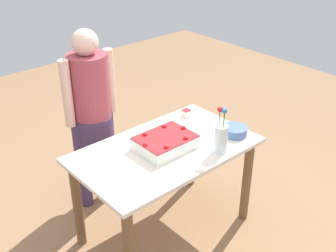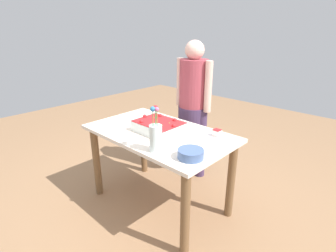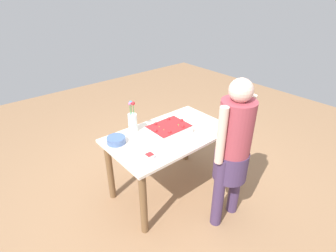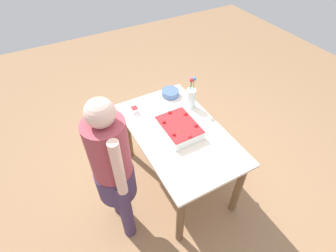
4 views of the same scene
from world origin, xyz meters
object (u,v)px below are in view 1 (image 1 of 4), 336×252
at_px(sheet_cake, 165,143).
at_px(flower_vase, 221,137).
at_px(person_standing, 91,109).
at_px(serving_plate_with_slice, 186,115).
at_px(cake_knife, 98,165).
at_px(fruit_bowl, 235,131).

relative_size(sheet_cake, flower_vase, 1.16).
bearing_deg(person_standing, sheet_cake, 13.41).
xyz_separation_m(serving_plate_with_slice, person_standing, (-0.60, 0.44, 0.09)).
relative_size(serving_plate_with_slice, flower_vase, 0.58).
bearing_deg(cake_knife, fruit_bowl, -97.35).
relative_size(serving_plate_with_slice, cake_knife, 0.98).
distance_m(serving_plate_with_slice, flower_vase, 0.57).
distance_m(flower_vase, fruit_bowl, 0.29).
bearing_deg(cake_knife, serving_plate_with_slice, -71.83).
bearing_deg(flower_vase, cake_knife, 150.10).
height_order(sheet_cake, serving_plate_with_slice, sheet_cake).
distance_m(serving_plate_with_slice, person_standing, 0.75).
bearing_deg(flower_vase, person_standing, 113.62).
relative_size(serving_plate_with_slice, fruit_bowl, 1.10).
bearing_deg(fruit_bowl, sheet_cake, 159.52).
bearing_deg(serving_plate_with_slice, flower_vase, -108.61).
relative_size(cake_knife, flower_vase, 0.60).
xyz_separation_m(serving_plate_with_slice, flower_vase, (-0.18, -0.53, 0.10)).
height_order(cake_knife, fruit_bowl, fruit_bowl).
bearing_deg(serving_plate_with_slice, fruit_bowl, -79.96).
bearing_deg(person_standing, cake_knife, -29.19).
height_order(flower_vase, fruit_bowl, flower_vase).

